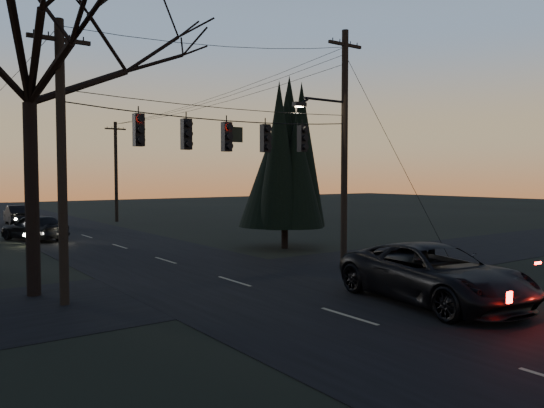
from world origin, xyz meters
TOP-DOWN VIEW (x-y plane):
  - ground_plane at (0.00, 0.00)m, footprint 160.00×160.00m
  - main_road at (0.00, 20.00)m, footprint 8.00×120.00m
  - cross_road at (0.00, 10.00)m, footprint 60.00×7.00m
  - utility_pole_right at (5.50, 10.00)m, footprint 5.00×0.30m
  - utility_pole_left at (-6.00, 10.00)m, footprint 1.80×0.30m
  - utility_pole_far_r at (5.50, 38.00)m, footprint 1.80×0.30m
  - span_signal_assembly at (-0.24, 10.00)m, footprint 11.50×0.44m
  - bare_tree_left at (-6.48, 11.86)m, footprint 8.84×8.84m
  - evergreen_right at (6.97, 16.12)m, footprint 3.92×3.92m
  - suv_near at (3.20, 3.61)m, footprint 3.83×6.78m
  - sedan_oncoming_a at (-3.20, 27.61)m, footprint 3.48×5.08m
  - sedan_oncoming_b at (-1.89, 39.97)m, footprint 1.82×4.72m

SIDE VIEW (x-z plane):
  - ground_plane at x=0.00m, z-range 0.00..0.00m
  - utility_pole_right at x=5.50m, z-range -5.00..5.00m
  - utility_pole_left at x=-6.00m, z-range -4.25..4.25m
  - utility_pole_far_r at x=5.50m, z-range -4.25..4.25m
  - cross_road at x=0.00m, z-range 0.00..0.02m
  - main_road at x=0.00m, z-range 0.00..0.02m
  - sedan_oncoming_b at x=-1.89m, z-range 0.00..1.53m
  - sedan_oncoming_a at x=-3.20m, z-range 0.00..1.61m
  - suv_near at x=3.20m, z-range 0.00..1.79m
  - evergreen_right at x=6.97m, z-range 0.59..9.16m
  - span_signal_assembly at x=-0.24m, z-range 4.61..6.08m
  - bare_tree_left at x=-6.48m, z-range 2.48..14.93m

